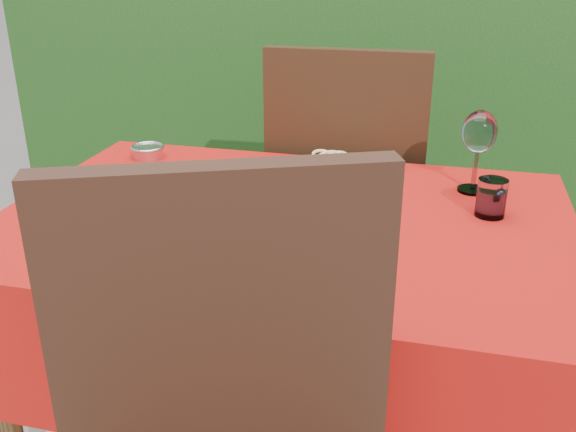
% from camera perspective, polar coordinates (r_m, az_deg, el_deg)
% --- Properties ---
extents(hedge, '(3.20, 0.55, 1.78)m').
position_cam_1_polar(hedge, '(2.87, 7.71, 15.22)').
color(hedge, black).
rests_on(hedge, ground).
extents(dining_table, '(1.26, 0.86, 0.75)m').
position_cam_1_polar(dining_table, '(1.49, -0.28, -5.23)').
color(dining_table, '#4B3218').
rests_on(dining_table, ground).
extents(chair_far, '(0.48, 0.48, 1.04)m').
position_cam_1_polar(chair_far, '(2.04, 5.33, 2.62)').
color(chair_far, black).
rests_on(chair_far, ground).
extents(pizza_plate, '(0.42, 0.42, 0.07)m').
position_cam_1_polar(pizza_plate, '(1.29, -0.46, -0.98)').
color(pizza_plate, white).
rests_on(pizza_plate, dining_table).
extents(pasta_plate, '(0.25, 0.25, 0.07)m').
position_cam_1_polar(pasta_plate, '(1.61, 3.67, 3.79)').
color(pasta_plate, silver).
rests_on(pasta_plate, dining_table).
extents(water_glass, '(0.06, 0.06, 0.09)m').
position_cam_1_polar(water_glass, '(1.48, 17.61, 1.40)').
color(water_glass, silver).
rests_on(water_glass, dining_table).
extents(wine_glass, '(0.08, 0.08, 0.20)m').
position_cam_1_polar(wine_glass, '(1.58, 16.63, 6.88)').
color(wine_glass, silver).
rests_on(wine_glass, dining_table).
extents(fork, '(0.03, 0.17, 0.00)m').
position_cam_1_polar(fork, '(1.44, -12.02, -0.09)').
color(fork, silver).
rests_on(fork, dining_table).
extents(steel_ramekin, '(0.09, 0.09, 0.03)m').
position_cam_1_polar(steel_ramekin, '(1.84, -12.34, 5.54)').
color(steel_ramekin, silver).
rests_on(steel_ramekin, dining_table).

